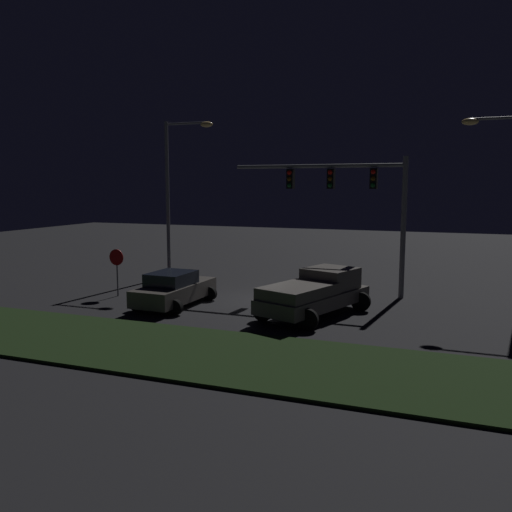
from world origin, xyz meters
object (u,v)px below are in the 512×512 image
object	(u,v)px
car_sedan	(174,289)
stop_sign	(117,263)
traffic_signal_gantry	(351,192)
pickup_truck	(317,291)
street_lamp_right	(512,186)
street_lamp_left	(176,181)

from	to	relation	value
car_sedan	stop_sign	bearing A→B (deg)	78.30
car_sedan	traffic_signal_gantry	distance (m)	9.36
pickup_truck	traffic_signal_gantry	distance (m)	6.07
traffic_signal_gantry	street_lamp_right	world-z (taller)	street_lamp_right
stop_sign	street_lamp_right	bearing A→B (deg)	13.98
street_lamp_right	street_lamp_left	bearing A→B (deg)	175.41
pickup_truck	stop_sign	bearing A→B (deg)	107.65
car_sedan	stop_sign	world-z (taller)	stop_sign
car_sedan	street_lamp_left	size ratio (longest dim) A/B	0.51
traffic_signal_gantry	stop_sign	world-z (taller)	traffic_signal_gantry
street_lamp_left	street_lamp_right	xyz separation A→B (m)	(16.77, -1.35, -0.31)
street_lamp_right	stop_sign	bearing A→B (deg)	-166.02
car_sedan	stop_sign	distance (m)	3.71
pickup_truck	traffic_signal_gantry	xyz separation A→B (m)	(0.42, 4.63, 3.90)
pickup_truck	street_lamp_left	distance (m)	12.05
pickup_truck	street_lamp_right	xyz separation A→B (m)	(7.24, 4.53, 4.14)
traffic_signal_gantry	car_sedan	bearing A→B (deg)	-141.86
pickup_truck	street_lamp_right	bearing A→B (deg)	-38.48
car_sedan	street_lamp_right	distance (m)	15.00
pickup_truck	traffic_signal_gantry	size ratio (longest dim) A/B	0.69
traffic_signal_gantry	street_lamp_right	size ratio (longest dim) A/B	1.02
car_sedan	street_lamp_right	xyz separation A→B (m)	(13.41, 5.07, 4.40)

